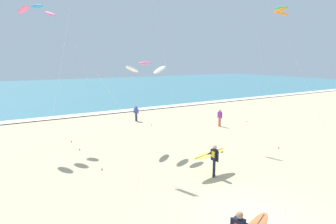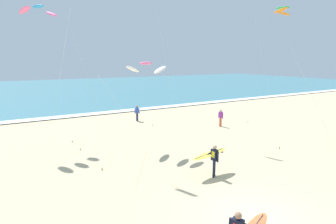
# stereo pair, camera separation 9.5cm
# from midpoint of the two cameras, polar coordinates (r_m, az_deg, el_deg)

# --- Properties ---
(ground_plane) EXTENTS (160.00, 160.00, 0.00)m
(ground_plane) POSITION_cam_midpoint_polar(r_m,az_deg,el_deg) (11.31, 18.92, -21.35)
(ground_plane) COLOR #D1BA8E
(ocean_water) EXTENTS (160.00, 60.00, 0.08)m
(ocean_water) POSITION_cam_midpoint_polar(r_m,az_deg,el_deg) (59.71, -22.41, 4.60)
(ocean_water) COLOR teal
(ocean_water) RESTS_ON ground
(shoreline_foam) EXTENTS (160.00, 1.60, 0.01)m
(shoreline_foam) POSITION_cam_midpoint_polar(r_m,az_deg,el_deg) (30.74, -15.11, -0.28)
(shoreline_foam) COLOR white
(shoreline_foam) RESTS_ON ocean_water
(surfer_lead) EXTENTS (2.34, 1.05, 1.71)m
(surfer_lead) POSITION_cam_midpoint_polar(r_m,az_deg,el_deg) (14.10, 9.68, -9.42)
(surfer_lead) COLOR black
(surfer_lead) RESTS_ON ground
(kite_arc_rose_near) EXTENTS (5.14, 3.83, 5.88)m
(kite_arc_rose_near) POSITION_cam_midpoint_polar(r_m,az_deg,el_deg) (17.62, -4.65, 9.59)
(kite_arc_rose_near) COLOR white
(kite_arc_rose_near) RESTS_ON ground
(kite_arc_emerald_close) EXTENTS (2.66, 3.18, 10.50)m
(kite_arc_emerald_close) POSITION_cam_midpoint_polar(r_m,az_deg,el_deg) (26.20, 23.64, 19.45)
(kite_arc_emerald_close) COLOR orange
(kite_arc_emerald_close) RESTS_ON ground
(kite_arc_cobalt_extra) EXTENTS (2.92, 4.31, 9.68)m
(kite_arc_cobalt_extra) POSITION_cam_midpoint_polar(r_m,az_deg,el_deg) (21.21, -26.11, 19.15)
(kite_arc_cobalt_extra) COLOR pink
(kite_arc_cobalt_extra) RESTS_ON ground
(bystander_purple_top) EXTENTS (0.26, 0.48, 1.59)m
(bystander_purple_top) POSITION_cam_midpoint_polar(r_m,az_deg,el_deg) (24.52, 11.44, -1.22)
(bystander_purple_top) COLOR #D8593F
(bystander_purple_top) RESTS_ON ground
(bystander_blue_top) EXTENTS (0.47, 0.29, 1.59)m
(bystander_blue_top) POSITION_cam_midpoint_polar(r_m,az_deg,el_deg) (26.35, -6.62, -0.22)
(bystander_blue_top) COLOR #2D334C
(bystander_blue_top) RESTS_ON ground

